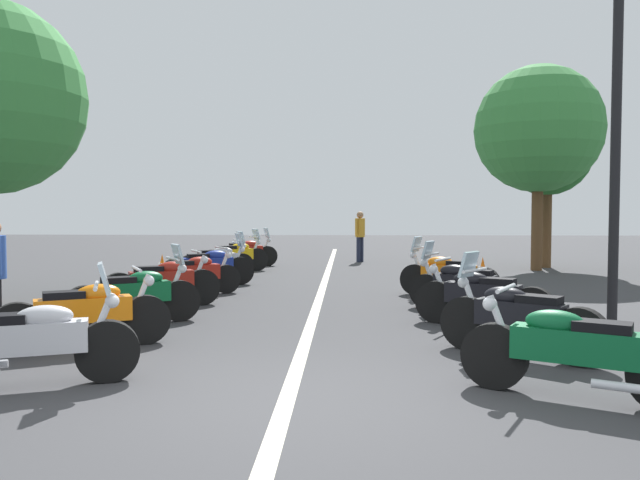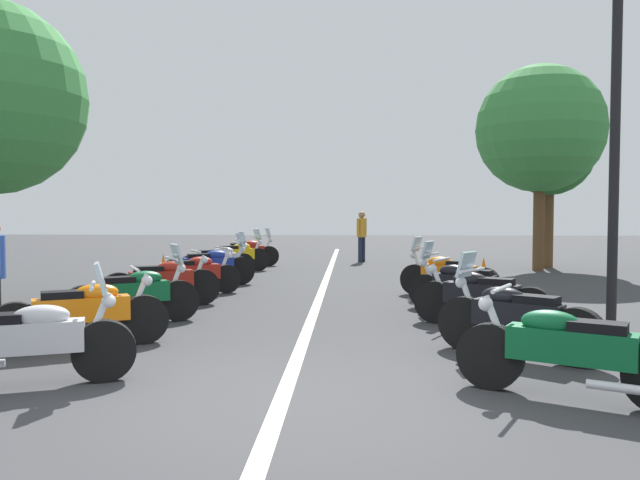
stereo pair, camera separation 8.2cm
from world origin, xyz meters
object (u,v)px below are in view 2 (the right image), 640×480
object	(u,v)px
motorcycle_right_row_4	(447,274)
traffic_cone_1	(163,266)
roadside_tree_2	(540,129)
motorcycle_left_row_5	(210,266)
motorcycle_right_row_3	(462,285)
traffic_cone_0	(484,270)
motorcycle_left_row_1	(84,313)
bystander_1	(362,232)
motorcycle_left_row_8	(247,252)
motorcycle_left_row_4	(193,274)
motorcycle_left_row_0	(25,340)
motorcycle_right_row_0	(568,350)
street_lamp_twin_globe	(616,85)
motorcycle_left_row_7	(237,255)
motorcycle_right_row_2	(480,296)
motorcycle_left_row_3	(162,282)
motorcycle_left_row_6	(218,260)
motorcycle_left_row_2	(135,294)
roadside_tree_1	(549,152)
motorcycle_right_row_1	(515,317)

from	to	relation	value
motorcycle_right_row_4	traffic_cone_1	bearing A→B (deg)	1.48
traffic_cone_1	roadside_tree_2	size ratio (longest dim) A/B	0.10
motorcycle_left_row_5	motorcycle_right_row_3	size ratio (longest dim) A/B	1.11
motorcycle_right_row_3	traffic_cone_0	distance (m)	4.67
motorcycle_left_row_1	bystander_1	bearing A→B (deg)	46.88
motorcycle_left_row_5	motorcycle_left_row_8	bearing A→B (deg)	66.77
motorcycle_left_row_4	bystander_1	bearing A→B (deg)	33.76
traffic_cone_0	roadside_tree_2	size ratio (longest dim) A/B	0.10
motorcycle_left_row_0	bystander_1	distance (m)	15.66
motorcycle_right_row_0	motorcycle_left_row_1	bearing A→B (deg)	8.99
street_lamp_twin_globe	motorcycle_left_row_7	bearing A→B (deg)	40.07
motorcycle_right_row_2	motorcycle_left_row_0	bearing A→B (deg)	62.93
motorcycle_right_row_0	motorcycle_right_row_2	distance (m)	3.53
motorcycle_left_row_4	motorcycle_left_row_8	size ratio (longest dim) A/B	0.92
motorcycle_left_row_4	motorcycle_left_row_8	world-z (taller)	motorcycle_left_row_8
motorcycle_left_row_3	motorcycle_left_row_6	size ratio (longest dim) A/B	1.07
motorcycle_left_row_4	motorcycle_right_row_4	size ratio (longest dim) A/B	0.97
motorcycle_left_row_3	traffic_cone_0	xyz separation A→B (m)	(4.33, -6.57, -0.17)
motorcycle_left_row_4	motorcycle_right_row_3	world-z (taller)	motorcycle_right_row_3
motorcycle_left_row_2	roadside_tree_1	bearing A→B (deg)	15.16
motorcycle_right_row_4	bystander_1	distance (m)	8.78
motorcycle_right_row_3	bystander_1	bearing A→B (deg)	-53.41
motorcycle_right_row_4	roadside_tree_2	world-z (taller)	roadside_tree_2
motorcycle_left_row_3	traffic_cone_0	bearing A→B (deg)	4.63
bystander_1	motorcycle_left_row_6	bearing A→B (deg)	-89.38
motorcycle_left_row_7	motorcycle_right_row_3	world-z (taller)	motorcycle_left_row_7
motorcycle_left_row_5	motorcycle_right_row_0	size ratio (longest dim) A/B	1.07
roadside_tree_2	motorcycle_left_row_4	bearing A→B (deg)	124.13
motorcycle_left_row_0	motorcycle_left_row_3	world-z (taller)	motorcycle_left_row_0
motorcycle_left_row_4	motorcycle_left_row_6	size ratio (longest dim) A/B	1.02
motorcycle_left_row_3	bystander_1	size ratio (longest dim) A/B	1.12
roadside_tree_2	motorcycle_right_row_4	bearing A→B (deg)	148.89
motorcycle_left_row_4	traffic_cone_1	xyz separation A→B (m)	(3.45, 1.66, -0.15)
motorcycle_right_row_3	motorcycle_right_row_2	bearing A→B (deg)	117.91
motorcycle_left_row_3	motorcycle_left_row_6	world-z (taller)	motorcycle_left_row_6
motorcycle_left_row_1	motorcycle_left_row_2	world-z (taller)	motorcycle_left_row_2
motorcycle_left_row_8	motorcycle_right_row_0	size ratio (longest dim) A/B	1.04
motorcycle_left_row_4	motorcycle_left_row_0	bearing A→B (deg)	-123.19
motorcycle_left_row_7	motorcycle_right_row_1	world-z (taller)	same
roadside_tree_2	roadside_tree_1	bearing A→B (deg)	-30.83
roadside_tree_1	motorcycle_right_row_3	bearing A→B (deg)	154.33
traffic_cone_1	roadside_tree_2	xyz separation A→B (m)	(2.41, -10.31, 3.79)
motorcycle_right_row_1	motorcycle_right_row_4	world-z (taller)	motorcycle_right_row_1
motorcycle_right_row_4	motorcycle_left_row_0	bearing A→B (deg)	80.82
motorcycle_right_row_1	motorcycle_right_row_2	bearing A→B (deg)	-52.68
motorcycle_left_row_0	motorcycle_right_row_3	xyz separation A→B (m)	(4.88, -5.05, -0.01)
roadside_tree_1	motorcycle_left_row_0	bearing A→B (deg)	145.69
motorcycle_left_row_2	motorcycle_left_row_0	bearing A→B (deg)	-120.38
motorcycle_right_row_3	motorcycle_left_row_1	bearing A→B (deg)	59.48
motorcycle_left_row_1	traffic_cone_1	size ratio (longest dim) A/B	3.15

